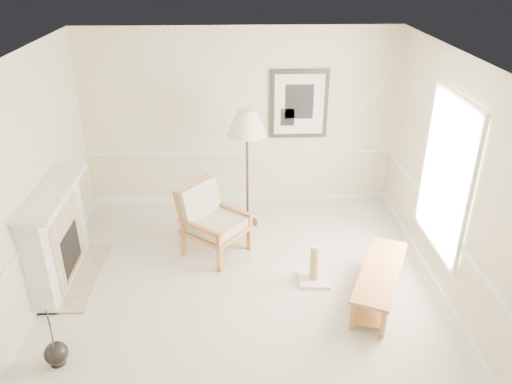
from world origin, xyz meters
TOP-DOWN VIEW (x-y plane):
  - ground at (0.00, 0.00)m, footprint 5.50×5.50m
  - room at (0.14, 0.08)m, footprint 5.04×5.54m
  - fireplace at (-2.34, 0.60)m, footprint 0.64×1.64m
  - floor_vase at (-1.96, -0.93)m, footprint 0.25×0.25m
  - armchair at (-0.44, 1.21)m, footprint 1.10×1.09m
  - floor_lamp at (0.11, 1.94)m, footprint 0.73×0.73m
  - bench at (1.69, 0.02)m, footprint 1.03×1.54m
  - scratching_post at (0.94, 0.39)m, footprint 0.41×0.41m

SIDE VIEW (x-z plane):
  - ground at x=0.00m, z-range 0.00..0.00m
  - floor_vase at x=-1.96m, z-range -0.23..0.50m
  - scratching_post at x=0.94m, z-range -0.10..0.45m
  - bench at x=1.69m, z-range 0.07..0.50m
  - armchair at x=-0.44m, z-range 0.04..1.04m
  - fireplace at x=-2.34m, z-range -0.01..1.30m
  - floor_lamp at x=0.11m, z-range 0.69..2.55m
  - room at x=0.14m, z-range 0.41..3.33m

